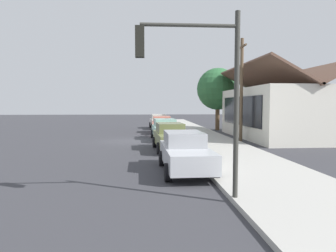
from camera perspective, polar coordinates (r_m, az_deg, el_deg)
The scene contains 12 objects.
ground_plane at distance 23.29m, azimuth -6.98°, elevation -2.76°, with size 120.00×120.00×0.00m, color #38383D.
sidewalk_curb at distance 23.68m, azimuth 6.69°, elevation -2.45°, with size 60.00×4.20×0.16m, color #B2AFA8.
car_ivory at distance 35.07m, azimuth -1.70°, elevation 0.87°, with size 4.63×2.11×1.59m.
car_coral at distance 29.60m, azimuth -1.16°, elevation 0.29°, with size 4.39×2.07×1.59m.
car_seafoam at distance 24.09m, azimuth -0.53°, elevation -0.55°, with size 4.93×2.15×1.59m.
car_olive at distance 18.56m, azimuth 0.49°, elevation -1.92°, with size 4.57×2.12×1.59m.
car_silver at distance 12.66m, azimuth 3.14°, elevation -4.69°, with size 4.70×2.00×1.59m.
storefront_building at distance 26.85m, azimuth 19.64°, elevation 2.51°, with size 12.35×6.77×5.85m.
shade_tree at distance 33.50m, azimuth 9.05°, elevation 6.65°, with size 4.39×4.39×6.52m.
traffic_light_main at distance 8.50m, azimuth 5.46°, elevation 9.15°, with size 0.37×2.79×5.20m.
utility_pole_wooden at distance 23.71m, azimuth 13.23°, elevation 6.80°, with size 1.80×0.24×7.50m.
fire_hydrant_red at distance 25.03m, azimuth 2.84°, elevation -1.12°, with size 0.22×0.22×0.71m.
Camera 1 is at (23.10, 1.12, 2.72)m, focal length 33.48 mm.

